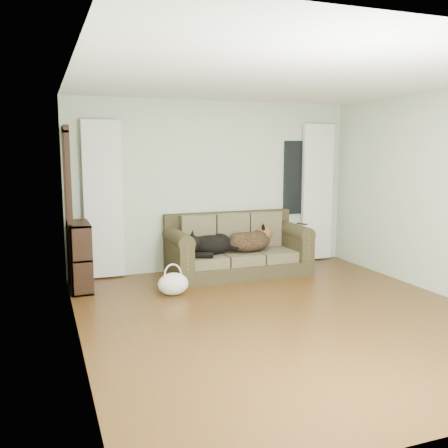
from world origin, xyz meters
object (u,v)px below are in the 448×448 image
object	(u,v)px
tote_bag	(173,283)
bookshelf	(80,253)
dog_shepherd	(250,241)
sofa	(238,245)
dog_black_lab	(208,245)

from	to	relation	value
tote_bag	bookshelf	bearing A→B (deg)	147.60
dog_shepherd	tote_bag	size ratio (longest dim) A/B	1.82
sofa	dog_black_lab	world-z (taller)	sofa
sofa	bookshelf	bearing A→B (deg)	-179.16
sofa	dog_black_lab	xyz separation A→B (m)	(-0.50, -0.05, 0.03)
tote_bag	dog_black_lab	bearing A→B (deg)	44.09
dog_black_lab	dog_shepherd	distance (m)	0.68
tote_bag	bookshelf	world-z (taller)	bookshelf
tote_bag	bookshelf	distance (m)	1.34
dog_black_lab	bookshelf	world-z (taller)	bookshelf
dog_black_lab	bookshelf	bearing A→B (deg)	177.59
sofa	dog_black_lab	size ratio (longest dim) A/B	3.06
sofa	bookshelf	world-z (taller)	bookshelf
bookshelf	dog_shepherd	bearing A→B (deg)	4.90
sofa	tote_bag	bearing A→B (deg)	-148.79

